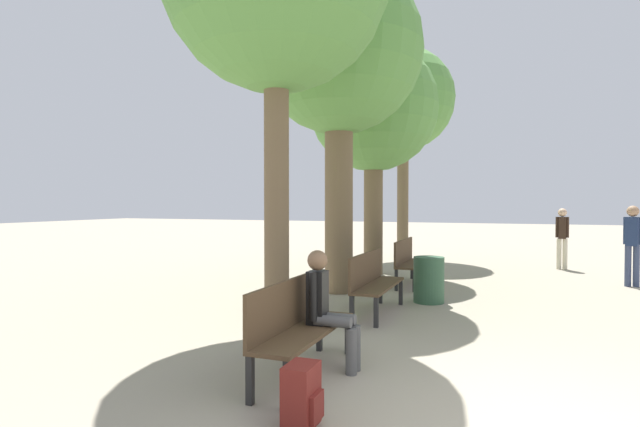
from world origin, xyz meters
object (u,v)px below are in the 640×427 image
Objects in this scene: tree_row_1 at (339,54)px; trash_bin at (429,280)px; tree_row_2 at (374,109)px; pedestrian_mid at (562,234)px; person_seated at (328,305)px; pedestrian_near at (632,240)px; backpack at (302,396)px; tree_row_3 at (403,101)px; bench_row_0 at (297,320)px; bench_row_1 at (373,278)px; bench_row_2 at (409,259)px.

tree_row_1 is 7.93× the size of trash_bin.
tree_row_2 is 5.98m from pedestrian_mid.
pedestrian_near reaches higher than person_seated.
pedestrian_near is 4.89m from trash_bin.
pedestrian_near is at bearing 59.55° from person_seated.
tree_row_2 is 11.45× the size of backpack.
tree_row_3 reaches higher than pedestrian_near.
tree_row_2 is at bearing 100.92° from person_seated.
bench_row_0 and bench_row_1 have the same top height.
bench_row_1 is 0.27× the size of tree_row_3.
bench_row_1 is 3.59× the size of backpack.
tree_row_1 reaches higher than trash_bin.
pedestrian_mid is at bearing 50.00° from tree_row_1.
bench_row_2 is 1.90m from trash_bin.
backpack is 11.23m from pedestrian_mid.
bench_row_1 is 2.97m from bench_row_2.
tree_row_1 reaches higher than pedestrian_near.
bench_row_0 is at bearing -131.76° from person_seated.
bench_row_1 is at bearing -119.93° from trash_bin.
tree_row_2 is at bearing 101.03° from backpack.
backpack is at bearing -74.08° from tree_row_1.
bench_row_0 reaches higher than backpack.
tree_row_1 is at bearing 124.62° from bench_row_1.
backpack is (0.51, -4.04, -0.31)m from bench_row_1.
tree_row_1 is 7.30m from backpack.
trash_bin is at bearing -68.54° from bench_row_2.
bench_row_0 is at bearing 115.28° from backpack.
pedestrian_mid is (4.39, 2.62, -3.10)m from tree_row_2.
person_seated is 3.95m from trash_bin.
tree_row_3 is (0.00, 3.56, 0.88)m from tree_row_2.
tree_row_2 reaches higher than pedestrian_near.
trash_bin is at bearing 80.57° from bench_row_0.
bench_row_1 is 7.59m from pedestrian_mid.
tree_row_3 is 7.56m from pedestrian_near.
tree_row_1 is 6.18m from tree_row_3.
trash_bin is at bearing 87.95° from backpack.
pedestrian_mid is (3.06, 9.53, 0.24)m from person_seated.
tree_row_2 reaches higher than bench_row_0.
tree_row_1 reaches higher than bench_row_2.
pedestrian_near is (5.49, 2.77, -3.64)m from tree_row_1.
tree_row_2 is (-1.10, 7.17, 3.45)m from bench_row_0.
person_seated is 1.56× the size of trash_bin.
pedestrian_near is at bearing 1.63° from tree_row_2.
pedestrian_near reaches higher than trash_bin.
tree_row_3 reaches higher than tree_row_2.
backpack is (0.51, -7.00, -0.31)m from bench_row_2.
tree_row_1 is 5.98m from person_seated.
trash_bin is at bearing -139.49° from pedestrian_near.
tree_row_2 is at bearing 90.00° from tree_row_1.
tree_row_1 is at bearing 105.92° from backpack.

